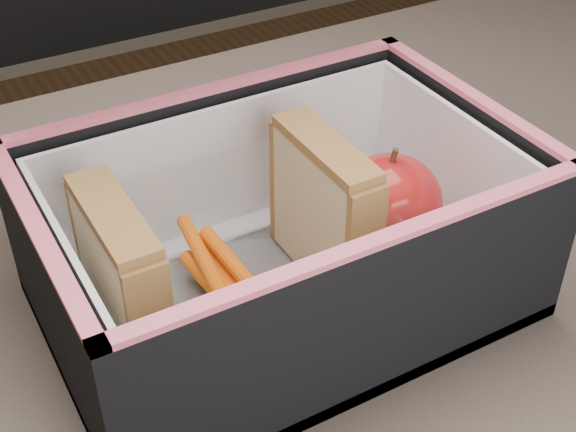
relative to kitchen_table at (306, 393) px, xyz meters
name	(u,v)px	position (x,y,z in m)	size (l,w,h in m)	color
kitchen_table	(306,393)	(0.00, 0.00, 0.00)	(1.20, 0.80, 0.75)	brown
lunch_bag	(278,220)	(-0.01, 0.02, 0.16)	(0.31, 0.33, 0.29)	black
plastic_tub	(230,263)	(-0.05, 0.01, 0.14)	(0.19, 0.13, 0.08)	white
sandwich_left	(122,280)	(-0.12, 0.01, 0.16)	(0.03, 0.09, 0.10)	#CAAF85
sandwich_right	(324,210)	(0.02, 0.01, 0.16)	(0.03, 0.09, 0.11)	#CAAF85
carrot_sticks	(230,290)	(-0.05, 0.01, 0.12)	(0.03, 0.14, 0.03)	#F85106
paper_napkin	(390,244)	(0.08, 0.01, 0.11)	(0.07, 0.08, 0.01)	white
red_apple	(389,202)	(0.07, 0.01, 0.15)	(0.10, 0.10, 0.08)	maroon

